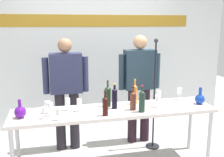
% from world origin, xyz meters
% --- Properties ---
extents(back_wall, '(4.96, 0.11, 3.00)m').
position_xyz_m(back_wall, '(0.00, 1.58, 1.50)').
color(back_wall, silver).
rests_on(back_wall, ground).
extents(display_table, '(2.50, 0.58, 0.77)m').
position_xyz_m(display_table, '(0.00, 0.00, 0.71)').
color(display_table, silver).
rests_on(display_table, ground).
extents(decanter_blue_left, '(0.13, 0.13, 0.21)m').
position_xyz_m(decanter_blue_left, '(-1.10, -0.04, 0.84)').
color(decanter_blue_left, '#53148C').
rests_on(decanter_blue_left, display_table).
extents(decanter_blue_right, '(0.13, 0.13, 0.22)m').
position_xyz_m(decanter_blue_right, '(1.14, -0.04, 0.84)').
color(decanter_blue_right, '#12359F').
rests_on(decanter_blue_right, display_table).
extents(presenter_left, '(0.64, 0.22, 1.62)m').
position_xyz_m(presenter_left, '(-0.54, 0.66, 0.93)').
color(presenter_left, black).
rests_on(presenter_left, ground).
extents(presenter_right, '(0.64, 0.22, 1.65)m').
position_xyz_m(presenter_right, '(0.54, 0.66, 0.95)').
color(presenter_right, black).
rests_on(presenter_right, ground).
extents(wine_bottle_0, '(0.07, 0.07, 0.30)m').
position_xyz_m(wine_bottle_0, '(-0.16, -0.19, 0.90)').
color(wine_bottle_0, black).
rests_on(wine_bottle_0, display_table).
extents(wine_bottle_1, '(0.07, 0.07, 0.32)m').
position_xyz_m(wine_bottle_1, '(0.01, 0.04, 0.91)').
color(wine_bottle_1, black).
rests_on(wine_bottle_1, display_table).
extents(wine_bottle_2, '(0.07, 0.07, 0.33)m').
position_xyz_m(wine_bottle_2, '(0.31, 0.16, 0.91)').
color(wine_bottle_2, orange).
rests_on(wine_bottle_2, display_table).
extents(wine_bottle_3, '(0.08, 0.08, 0.29)m').
position_xyz_m(wine_bottle_3, '(0.21, -0.06, 0.90)').
color(wine_bottle_3, '#542B1D').
rests_on(wine_bottle_3, display_table).
extents(wine_bottle_4, '(0.08, 0.08, 0.34)m').
position_xyz_m(wine_bottle_4, '(-0.06, 0.13, 0.91)').
color(wine_bottle_4, black).
rests_on(wine_bottle_4, display_table).
extents(wine_bottle_5, '(0.07, 0.07, 0.33)m').
position_xyz_m(wine_bottle_5, '(0.29, -0.16, 0.91)').
color(wine_bottle_5, '#192F25').
rests_on(wine_bottle_5, display_table).
extents(wine_glass_left_0, '(0.06, 0.06, 0.14)m').
position_xyz_m(wine_glass_left_0, '(-0.69, -0.22, 0.87)').
color(wine_glass_left_0, white).
rests_on(wine_glass_left_0, display_table).
extents(wine_glass_left_1, '(0.06, 0.06, 0.15)m').
position_xyz_m(wine_glass_left_1, '(-0.57, 0.10, 0.88)').
color(wine_glass_left_1, white).
rests_on(wine_glass_left_1, display_table).
extents(wine_glass_left_2, '(0.06, 0.06, 0.15)m').
position_xyz_m(wine_glass_left_2, '(-0.43, 0.04, 0.88)').
color(wine_glass_left_2, white).
rests_on(wine_glass_left_2, display_table).
extents(wine_glass_left_3, '(0.07, 0.07, 0.15)m').
position_xyz_m(wine_glass_left_3, '(-0.80, 0.05, 0.88)').
color(wine_glass_left_3, white).
rests_on(wine_glass_left_3, display_table).
extents(wine_glass_left_4, '(0.06, 0.06, 0.15)m').
position_xyz_m(wine_glass_left_4, '(-0.77, -0.05, 0.89)').
color(wine_glass_left_4, white).
rests_on(wine_glass_left_4, display_table).
extents(wine_glass_left_5, '(0.06, 0.06, 0.14)m').
position_xyz_m(wine_glass_left_5, '(-0.84, -0.13, 0.87)').
color(wine_glass_left_5, white).
rests_on(wine_glass_left_5, display_table).
extents(wine_glass_right_0, '(0.06, 0.06, 0.16)m').
position_xyz_m(wine_glass_right_0, '(0.54, -0.05, 0.89)').
color(wine_glass_right_0, white).
rests_on(wine_glass_right_0, display_table).
extents(wine_glass_right_1, '(0.07, 0.07, 0.17)m').
position_xyz_m(wine_glass_right_1, '(0.63, 0.13, 0.89)').
color(wine_glass_right_1, white).
rests_on(wine_glass_right_1, display_table).
extents(wine_glass_right_2, '(0.06, 0.06, 0.16)m').
position_xyz_m(wine_glass_right_2, '(0.98, 0.21, 0.89)').
color(wine_glass_right_2, white).
rests_on(wine_glass_right_2, display_table).
extents(microphone_stand, '(0.20, 0.20, 1.61)m').
position_xyz_m(microphone_stand, '(0.68, 0.40, 0.55)').
color(microphone_stand, black).
rests_on(microphone_stand, ground).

